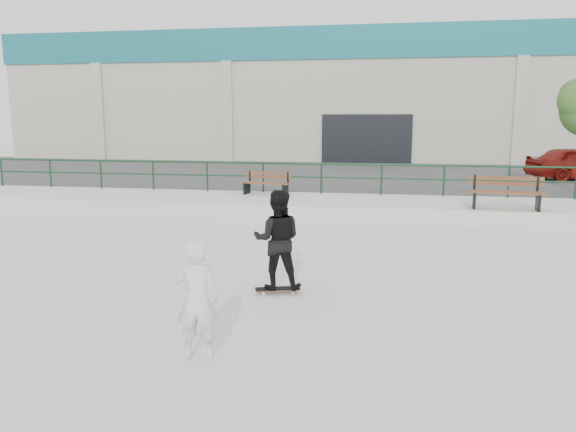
% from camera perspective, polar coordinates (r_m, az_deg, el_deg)
% --- Properties ---
extents(ground, '(120.00, 120.00, 0.00)m').
position_cam_1_polar(ground, '(8.55, 1.61, -10.88)').
color(ground, beige).
rests_on(ground, ground).
extents(ledge, '(30.00, 3.00, 0.50)m').
position_cam_1_polar(ledge, '(17.67, 6.11, 0.85)').
color(ledge, '#B7B0A7').
rests_on(ledge, ground).
extents(parking_strip, '(60.00, 14.00, 0.50)m').
position_cam_1_polar(parking_strip, '(26.08, 7.40, 3.79)').
color(parking_strip, '#353535').
rests_on(parking_strip, ground).
extents(railing, '(28.00, 0.06, 1.03)m').
position_cam_1_polar(railing, '(18.83, 6.44, 4.46)').
color(railing, '#153B21').
rests_on(railing, ledge).
extents(commercial_building, '(44.20, 16.33, 8.00)m').
position_cam_1_polar(commercial_building, '(39.94, 8.50, 12.12)').
color(commercial_building, '#BCB8A8').
rests_on(commercial_building, ground).
extents(bench_left, '(1.73, 0.82, 0.77)m').
position_cam_1_polar(bench_left, '(18.64, -2.20, 3.34)').
color(bench_left, brown).
rests_on(bench_left, ledge).
extents(bench_right, '(2.06, 0.77, 0.93)m').
position_cam_1_polar(bench_right, '(16.84, 21.26, 2.21)').
color(bench_right, brown).
rests_on(bench_right, ledge).
extents(skateboard, '(0.80, 0.43, 0.09)m').
position_cam_1_polar(skateboard, '(9.92, -1.07, -7.44)').
color(skateboard, black).
rests_on(skateboard, ground).
extents(standing_skater, '(0.92, 0.75, 1.73)m').
position_cam_1_polar(standing_skater, '(9.69, -1.08, -2.42)').
color(standing_skater, black).
rests_on(standing_skater, skateboard).
extents(seated_skater, '(0.61, 0.44, 1.55)m').
position_cam_1_polar(seated_skater, '(7.24, -9.22, -8.41)').
color(seated_skater, silver).
rests_on(seated_skater, ground).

